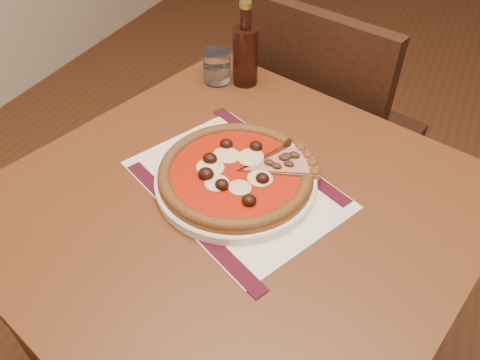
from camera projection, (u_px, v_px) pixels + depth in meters
name	position (u px, v px, depth m)	size (l,w,h in m)	color
table	(236.00, 235.00, 0.92)	(0.98, 0.98, 0.75)	brown
chair_far	(324.00, 127.00, 1.40)	(0.52, 0.52, 0.91)	black
placemat	(236.00, 184.00, 0.88)	(0.38, 0.27, 0.00)	white
plate	(236.00, 180.00, 0.87)	(0.30, 0.30, 0.02)	white
pizza	(235.00, 172.00, 0.86)	(0.29, 0.29, 0.04)	#A75928
ham_slice	(288.00, 163.00, 0.88)	(0.13, 0.13, 0.02)	#A75928
water_glass	(217.00, 67.00, 1.12)	(0.07, 0.07, 0.08)	white
bottle	(245.00, 53.00, 1.09)	(0.06, 0.06, 0.20)	#36140D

